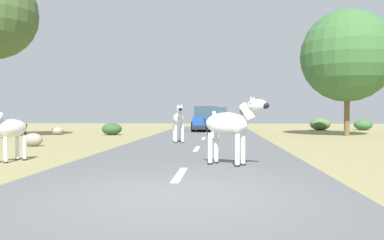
{
  "coord_description": "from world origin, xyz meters",
  "views": [
    {
      "loc": [
        0.69,
        -6.22,
        1.3
      ],
      "look_at": [
        -0.56,
        11.81,
        1.0
      ],
      "focal_mm": 38.17,
      "sensor_mm": 36.0,
      "label": 1
    }
  ],
  "objects_px": {
    "zebra_0": "(179,120)",
    "tree_3": "(347,56)",
    "zebra_4": "(9,129)",
    "bush_3": "(320,124)",
    "car_1": "(217,118)",
    "zebra_3": "(215,122)",
    "rock_0": "(33,140)",
    "bush_2": "(363,125)",
    "car_0": "(206,120)",
    "zebra_1": "(230,125)",
    "bush_4": "(112,129)",
    "rock_2": "(57,131)"
  },
  "relations": [
    {
      "from": "zebra_0",
      "to": "tree_3",
      "type": "distance_m",
      "value": 11.81
    },
    {
      "from": "zebra_4",
      "to": "bush_3",
      "type": "distance_m",
      "value": 24.89
    },
    {
      "from": "zebra_4",
      "to": "car_1",
      "type": "xyz_separation_m",
      "value": [
        5.31,
        24.07,
        -0.03
      ]
    },
    {
      "from": "zebra_3",
      "to": "rock_0",
      "type": "height_order",
      "value": "zebra_3"
    },
    {
      "from": "bush_2",
      "to": "car_1",
      "type": "bearing_deg",
      "value": 166.77
    },
    {
      "from": "zebra_3",
      "to": "tree_3",
      "type": "relative_size",
      "value": 0.2
    },
    {
      "from": "zebra_0",
      "to": "car_0",
      "type": "bearing_deg",
      "value": -104.7
    },
    {
      "from": "zebra_1",
      "to": "zebra_3",
      "type": "height_order",
      "value": "zebra_1"
    },
    {
      "from": "zebra_0",
      "to": "zebra_3",
      "type": "relative_size",
      "value": 1.15
    },
    {
      "from": "zebra_4",
      "to": "bush_4",
      "type": "relative_size",
      "value": 1.28
    },
    {
      "from": "car_0",
      "to": "rock_2",
      "type": "height_order",
      "value": "car_0"
    },
    {
      "from": "car_0",
      "to": "zebra_0",
      "type": "bearing_deg",
      "value": 83.45
    },
    {
      "from": "car_1",
      "to": "bush_4",
      "type": "relative_size",
      "value": 3.69
    },
    {
      "from": "zebra_4",
      "to": "bush_4",
      "type": "xyz_separation_m",
      "value": [
        -0.84,
        13.44,
        -0.52
      ]
    },
    {
      "from": "bush_2",
      "to": "car_0",
      "type": "bearing_deg",
      "value": -165.43
    },
    {
      "from": "zebra_1",
      "to": "bush_2",
      "type": "height_order",
      "value": "zebra_1"
    },
    {
      "from": "rock_0",
      "to": "tree_3",
      "type": "bearing_deg",
      "value": 30.12
    },
    {
      "from": "zebra_4",
      "to": "zebra_1",
      "type": "bearing_deg",
      "value": -170.0
    },
    {
      "from": "bush_2",
      "to": "rock_0",
      "type": "distance_m",
      "value": 24.53
    },
    {
      "from": "zebra_0",
      "to": "car_0",
      "type": "distance_m",
      "value": 11.69
    },
    {
      "from": "zebra_0",
      "to": "bush_3",
      "type": "height_order",
      "value": "zebra_0"
    },
    {
      "from": "zebra_3",
      "to": "rock_0",
      "type": "bearing_deg",
      "value": -152.66
    },
    {
      "from": "bush_2",
      "to": "rock_2",
      "type": "xyz_separation_m",
      "value": [
        -20.66,
        -8.06,
        -0.18
      ]
    },
    {
      "from": "tree_3",
      "to": "rock_0",
      "type": "height_order",
      "value": "tree_3"
    },
    {
      "from": "zebra_3",
      "to": "car_0",
      "type": "height_order",
      "value": "car_0"
    },
    {
      "from": "zebra_3",
      "to": "car_0",
      "type": "distance_m",
      "value": 8.87
    },
    {
      "from": "car_0",
      "to": "rock_2",
      "type": "distance_m",
      "value": 10.07
    },
    {
      "from": "bush_3",
      "to": "zebra_1",
      "type": "bearing_deg",
      "value": -108.66
    },
    {
      "from": "car_1",
      "to": "tree_3",
      "type": "height_order",
      "value": "tree_3"
    },
    {
      "from": "zebra_3",
      "to": "tree_3",
      "type": "height_order",
      "value": "tree_3"
    },
    {
      "from": "zebra_0",
      "to": "zebra_1",
      "type": "distance_m",
      "value": 7.63
    },
    {
      "from": "zebra_0",
      "to": "bush_3",
      "type": "relative_size",
      "value": 1.11
    },
    {
      "from": "car_0",
      "to": "bush_3",
      "type": "distance_m",
      "value": 9.05
    },
    {
      "from": "car_0",
      "to": "zebra_1",
      "type": "bearing_deg",
      "value": 90.83
    },
    {
      "from": "car_0",
      "to": "bush_3",
      "type": "bearing_deg",
      "value": -165.23
    },
    {
      "from": "zebra_0",
      "to": "zebra_4",
      "type": "distance_m",
      "value": 7.71
    },
    {
      "from": "zebra_3",
      "to": "car_1",
      "type": "distance_m",
      "value": 14.57
    },
    {
      "from": "bush_2",
      "to": "rock_0",
      "type": "relative_size",
      "value": 1.86
    },
    {
      "from": "zebra_4",
      "to": "car_1",
      "type": "distance_m",
      "value": 24.65
    },
    {
      "from": "rock_2",
      "to": "bush_2",
      "type": "bearing_deg",
      "value": 21.31
    },
    {
      "from": "bush_3",
      "to": "rock_2",
      "type": "distance_m",
      "value": 19.0
    },
    {
      "from": "rock_2",
      "to": "tree_3",
      "type": "bearing_deg",
      "value": 0.19
    },
    {
      "from": "zebra_1",
      "to": "car_0",
      "type": "xyz_separation_m",
      "value": [
        -1.26,
        19.04,
        -0.18
      ]
    },
    {
      "from": "car_0",
      "to": "car_1",
      "type": "height_order",
      "value": "same"
    },
    {
      "from": "car_1",
      "to": "bush_2",
      "type": "bearing_deg",
      "value": -14.11
    },
    {
      "from": "zebra_1",
      "to": "car_0",
      "type": "relative_size",
      "value": 0.37
    },
    {
      "from": "bush_4",
      "to": "tree_3",
      "type": "bearing_deg",
      "value": -0.02
    },
    {
      "from": "car_0",
      "to": "tree_3",
      "type": "bearing_deg",
      "value": 146.38
    },
    {
      "from": "zebra_0",
      "to": "tree_3",
      "type": "xyz_separation_m",
      "value": [
        9.01,
        6.76,
        3.56
      ]
    },
    {
      "from": "rock_0",
      "to": "rock_2",
      "type": "height_order",
      "value": "rock_0"
    }
  ]
}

